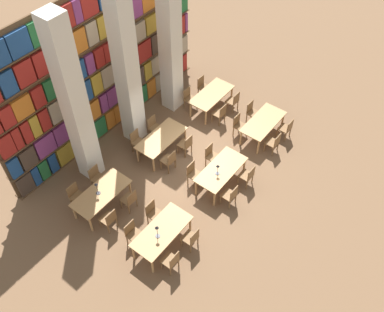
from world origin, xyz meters
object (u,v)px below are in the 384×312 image
chair_5 (194,173)px  chair_8 (274,142)px  reading_table_1 (221,171)px  chair_10 (286,128)px  reading_table_5 (212,95)px  chair_3 (154,213)px  chair_6 (248,175)px  chair_9 (239,125)px  chair_17 (137,141)px  chair_22 (233,101)px  chair_0 (171,261)px  chair_19 (154,127)px  chair_18 (186,144)px  chair_12 (109,219)px  chair_4 (230,195)px  chair_1 (133,233)px  desk_lamp_2 (97,187)px  reading_table_2 (263,123)px  chair_21 (189,98)px  chair_2 (191,238)px  chair_15 (97,177)px  reading_table_0 (162,232)px  pillar_right (170,39)px  pillar_center (126,69)px  chair_23 (203,86)px  chair_7 (212,155)px  pillar_left (75,106)px  reading_table_4 (161,139)px  chair_11 (252,112)px  chair_13 (76,195)px  reading_table_3 (101,194)px  desk_lamp_0 (157,230)px  chair_20 (220,113)px  chair_14 (130,199)px

chair_5 → chair_8: 3.15m
reading_table_1 → chair_10: bearing=-11.5°
chair_10 → reading_table_5: bearing=96.5°
chair_3 → chair_6: size_ratio=1.00×
chair_9 → reading_table_5: 1.73m
chair_17 → chair_22: bearing=158.9°
chair_9 → chair_0: bearing=14.8°
chair_8 → chair_19: bearing=116.9°
chair_18 → chair_12: bearing=-179.0°
chair_18 → chair_3: bearing=-161.0°
chair_4 → chair_19: (0.87, 3.92, 0.00)m
chair_1 → desk_lamp_2: desk_lamp_2 is taller
reading_table_2 → chair_4: bearing=-166.2°
chair_10 → chair_18: size_ratio=1.00×
chair_0 → chair_12: 2.38m
chair_6 → chair_21: bearing=64.0°
chair_2 → desk_lamp_2: size_ratio=1.74×
chair_3 → chair_15: same height
reading_table_0 → chair_12: bearing=108.1°
pillar_right → chair_3: 6.06m
pillar_center → chair_23: 4.26m
chair_7 → pillar_left: bearing=-47.9°
chair_7 → chair_18: 1.02m
chair_9 → reading_table_4: size_ratio=0.46×
pillar_center → chair_2: 5.69m
chair_19 → pillar_left: bearing=-12.6°
chair_2 → chair_21: bearing=38.4°
chair_11 → chair_18: bearing=-18.1°
chair_4 → chair_1: bearing=152.8°
chair_13 → chair_15: bearing=-180.0°
reading_table_3 → chair_1: bearing=-102.3°
pillar_left → pillar_center: size_ratio=1.00×
chair_13 → chair_22: (6.77, -1.42, 0.00)m
pillar_center → chair_10: size_ratio=6.93×
chair_6 → chair_10: 2.72m
desk_lamp_0 → reading_table_4: (3.06, 2.47, -0.42)m
chair_1 → chair_18: size_ratio=1.00×
chair_0 → reading_table_2: size_ratio=0.46×
chair_1 → chair_10: bearing=168.0°
chair_1 → chair_12: (-0.07, 0.92, 0.00)m
reading_table_1 → reading_table_2: (2.76, 0.08, 0.00)m
reading_table_5 → chair_20: size_ratio=2.18×
pillar_right → chair_14: pillar_right is taller
chair_9 → reading_table_4: chair_9 is taller
chair_23 → reading_table_0: bearing=26.7°
chair_0 → chair_5: (2.89, 1.43, 0.00)m
chair_9 → reading_table_5: size_ratio=0.46×
chair_18 → reading_table_5: size_ratio=0.46×
reading_table_1 → chair_13: chair_13 is taller
chair_2 → chair_14: bearing=92.0°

